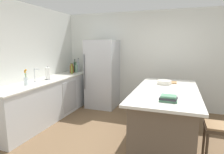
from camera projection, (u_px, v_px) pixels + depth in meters
name	position (u px, v px, depth m)	size (l,w,h in m)	color
ground_plane	(128.00, 145.00, 3.29)	(7.20, 7.20, 0.00)	brown
wall_rear	(150.00, 60.00, 5.16)	(6.00, 0.10, 2.60)	silver
wall_left	(13.00, 65.00, 3.87)	(0.10, 6.00, 2.60)	silver
counter_run_left	(50.00, 99.00, 4.47)	(0.66, 3.00, 0.93)	silver
kitchen_island	(165.00, 115.00, 3.41)	(1.07, 2.17, 0.94)	brown
refrigerator	(103.00, 74.00, 5.23)	(0.79, 0.78, 1.84)	#B7BABF
bar_stool	(219.00, 134.00, 2.53)	(0.36, 0.36, 0.68)	#473828
sink_faucet	(35.00, 75.00, 4.04)	(0.15, 0.05, 0.30)	silver
flower_vase	(26.00, 80.00, 3.74)	(0.07, 0.07, 0.32)	silver
paper_towel_roll	(48.00, 74.00, 4.35)	(0.14, 0.14, 0.31)	gray
soda_bottle	(78.00, 66.00, 5.64)	(0.07, 0.07, 0.39)	silver
wine_bottle	(75.00, 67.00, 5.57)	(0.07, 0.07, 0.37)	#19381E
gin_bottle	(76.00, 68.00, 5.46)	(0.08, 0.08, 0.30)	#8CB79E
vinegar_bottle	(73.00, 69.00, 5.39)	(0.06, 0.06, 0.27)	#994C23
whiskey_bottle	(71.00, 69.00, 5.31)	(0.07, 0.07, 0.28)	brown
olive_oil_bottle	(72.00, 70.00, 5.19)	(0.05, 0.05, 0.29)	olive
cookbook_stack	(168.00, 98.00, 2.67)	(0.25, 0.21, 0.08)	#4C7F60
mixing_bowl	(164.00, 82.00, 3.80)	(0.28, 0.28, 0.08)	silver
cutting_board	(168.00, 82.00, 3.96)	(0.33, 0.23, 0.02)	#9E7042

